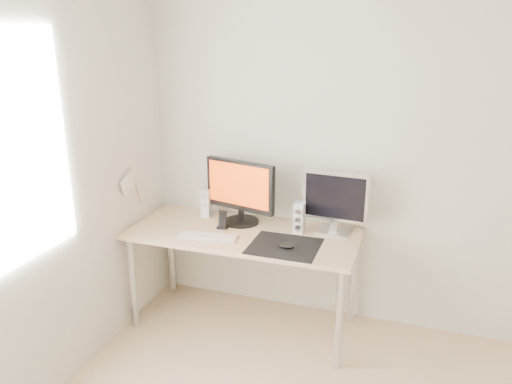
# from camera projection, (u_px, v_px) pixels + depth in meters

# --- Properties ---
(wall_back) EXTENTS (3.50, 0.00, 3.50)m
(wall_back) POSITION_uv_depth(u_px,v_px,m) (391.00, 158.00, 3.37)
(wall_back) COLOR silver
(wall_back) RESTS_ON ground
(mousepad) EXTENTS (0.45, 0.40, 0.00)m
(mousepad) POSITION_uv_depth(u_px,v_px,m) (284.00, 246.00, 3.24)
(mousepad) COLOR black
(mousepad) RESTS_ON desk
(mouse) EXTENTS (0.10, 0.06, 0.04)m
(mouse) POSITION_uv_depth(u_px,v_px,m) (286.00, 246.00, 3.20)
(mouse) COLOR black
(mouse) RESTS_ON mousepad
(desk) EXTENTS (1.60, 0.70, 0.73)m
(desk) POSITION_uv_depth(u_px,v_px,m) (244.00, 242.00, 3.50)
(desk) COLOR #D1B587
(desk) RESTS_ON ground
(main_monitor) EXTENTS (0.55, 0.31, 0.47)m
(main_monitor) POSITION_uv_depth(u_px,v_px,m) (240.00, 190.00, 3.56)
(main_monitor) COLOR black
(main_monitor) RESTS_ON desk
(second_monitor) EXTENTS (0.45, 0.18, 0.43)m
(second_monitor) POSITION_uv_depth(u_px,v_px,m) (335.00, 200.00, 3.39)
(second_monitor) COLOR silver
(second_monitor) RESTS_ON desk
(speaker_left) EXTENTS (0.07, 0.08, 0.22)m
(speaker_left) POSITION_uv_depth(u_px,v_px,m) (206.00, 203.00, 3.73)
(speaker_left) COLOR silver
(speaker_left) RESTS_ON desk
(speaker_right) EXTENTS (0.07, 0.08, 0.22)m
(speaker_right) POSITION_uv_depth(u_px,v_px,m) (299.00, 218.00, 3.44)
(speaker_right) COLOR silver
(speaker_right) RESTS_ON desk
(keyboard) EXTENTS (0.43, 0.16, 0.02)m
(keyboard) POSITION_uv_depth(u_px,v_px,m) (208.00, 236.00, 3.38)
(keyboard) COLOR #BDBDC0
(keyboard) RESTS_ON desk
(phone_dock) EXTENTS (0.07, 0.06, 0.13)m
(phone_dock) POSITION_uv_depth(u_px,v_px,m) (223.00, 223.00, 3.53)
(phone_dock) COLOR black
(phone_dock) RESTS_ON desk
(pennant) EXTENTS (0.01, 0.23, 0.29)m
(pennant) POSITION_uv_depth(u_px,v_px,m) (131.00, 183.00, 3.49)
(pennant) COLOR #A57F54
(pennant) RESTS_ON wall_left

